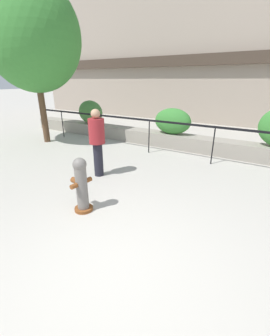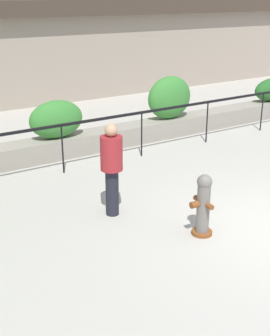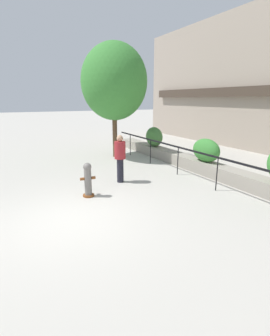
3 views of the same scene
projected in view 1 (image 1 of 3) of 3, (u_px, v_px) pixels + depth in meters
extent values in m
plane|color=#B2ADA3|center=(112.00, 275.00, 2.94)|extent=(120.00, 120.00, 0.00)
cube|color=gray|center=(259.00, 44.00, 10.93)|extent=(30.00, 1.00, 8.00)
cube|color=#3F3328|center=(255.00, 57.00, 10.63)|extent=(27.00, 0.36, 0.56)
cube|color=gray|center=(220.00, 147.00, 7.58)|extent=(18.00, 0.70, 0.50)
cube|color=black|center=(215.00, 127.00, 6.39)|extent=(15.00, 0.05, 0.06)
cylinder|color=black|center=(63.00, 124.00, 9.76)|extent=(0.04, 0.04, 1.15)
cylinder|color=black|center=(101.00, 130.00, 8.71)|extent=(0.04, 0.04, 1.15)
cylinder|color=black|center=(149.00, 136.00, 7.65)|extent=(0.04, 0.04, 1.15)
cylinder|color=black|center=(213.00, 146.00, 6.59)|extent=(0.04, 0.04, 1.15)
ellipsoid|color=#427538|center=(90.00, 112.00, 10.15)|extent=(1.27, 0.70, 1.02)
ellipsoid|color=#387F33|center=(173.00, 121.00, 8.19)|extent=(1.38, 0.70, 0.93)
cylinder|color=brown|center=(84.00, 209.00, 4.39)|extent=(0.38, 0.38, 0.06)
cylinder|color=slate|center=(82.00, 188.00, 4.23)|extent=(0.24, 0.24, 0.85)
sphere|color=slate|center=(80.00, 165.00, 4.05)|extent=(0.25, 0.25, 0.25)
cylinder|color=brown|center=(75.00, 180.00, 4.29)|extent=(0.15, 0.12, 0.11)
cylinder|color=brown|center=(88.00, 180.00, 4.32)|extent=(0.10, 0.13, 0.09)
cylinder|color=brown|center=(74.00, 186.00, 4.06)|extent=(0.10, 0.13, 0.09)
cylinder|color=brown|center=(43.00, 114.00, 8.85)|extent=(0.24, 0.24, 2.26)
ellipsoid|color=#387F33|center=(32.00, 37.00, 7.88)|extent=(3.56, 3.21, 3.74)
cylinder|color=black|center=(98.00, 160.00, 5.85)|extent=(0.25, 0.25, 0.88)
cylinder|color=maroon|center=(97.00, 131.00, 5.57)|extent=(0.42, 0.42, 0.62)
sphere|color=tan|center=(95.00, 114.00, 5.42)|extent=(0.23, 0.23, 0.23)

